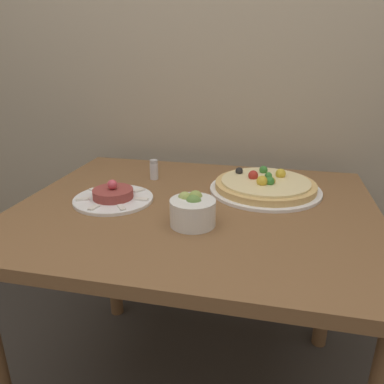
% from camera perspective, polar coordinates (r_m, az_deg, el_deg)
% --- Properties ---
extents(back_wall, '(8.00, 0.05, 2.60)m').
position_cam_1_polar(back_wall, '(1.61, 5.30, 23.64)').
color(back_wall, tan).
rests_on(back_wall, ground_plane).
extents(dining_table, '(1.08, 0.88, 0.78)m').
position_cam_1_polar(dining_table, '(1.19, 0.55, -6.96)').
color(dining_table, brown).
rests_on(dining_table, ground_plane).
extents(pizza_plate, '(0.37, 0.37, 0.07)m').
position_cam_1_polar(pizza_plate, '(1.27, 11.09, 0.95)').
color(pizza_plate, white).
rests_on(pizza_plate, dining_table).
extents(tartare_plate, '(0.25, 0.25, 0.07)m').
position_cam_1_polar(tartare_plate, '(1.19, -11.91, -0.67)').
color(tartare_plate, white).
rests_on(tartare_plate, dining_table).
extents(small_bowl, '(0.12, 0.12, 0.09)m').
position_cam_1_polar(small_bowl, '(1.00, 0.08, -2.73)').
color(small_bowl, white).
rests_on(small_bowl, dining_table).
extents(salt_shaker, '(0.03, 0.03, 0.07)m').
position_cam_1_polar(salt_shaker, '(1.37, -5.82, 3.41)').
color(salt_shaker, silver).
rests_on(salt_shaker, dining_table).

